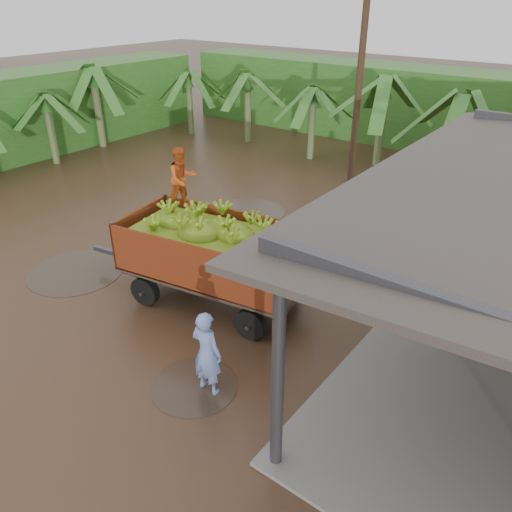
{
  "coord_description": "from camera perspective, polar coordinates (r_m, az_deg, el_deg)",
  "views": [
    {
      "loc": [
        8.44,
        -8.38,
        6.94
      ],
      "look_at": [
        2.18,
        -0.12,
        1.33
      ],
      "focal_mm": 35.0,
      "sensor_mm": 36.0,
      "label": 1
    }
  ],
  "objects": [
    {
      "name": "ground",
      "position": [
        13.77,
        -6.95,
        -2.06
      ],
      "size": [
        100.0,
        100.0,
        0.0
      ],
      "primitive_type": "plane",
      "color": "black",
      "rests_on": "ground"
    },
    {
      "name": "hedge_north",
      "position": [
        27.01,
        14.34,
        16.63
      ],
      "size": [
        22.0,
        3.0,
        3.6
      ],
      "primitive_type": "cube",
      "color": "#2D661E",
      "rests_on": "ground"
    },
    {
      "name": "hedge_west",
      "position": [
        26.14,
        -24.29,
        14.7
      ],
      "size": [
        3.0,
        18.0,
        3.6
      ],
      "primitive_type": "cube",
      "color": "#2D661E",
      "rests_on": "ground"
    },
    {
      "name": "banana_trailer",
      "position": [
        11.94,
        -4.84,
        0.41
      ],
      "size": [
        6.27,
        2.85,
        3.6
      ],
      "rotation": [
        0.0,
        0.0,
        0.17
      ],
      "color": "#9A3616",
      "rests_on": "ground"
    },
    {
      "name": "man_blue",
      "position": [
        9.55,
        -5.65,
        -10.94
      ],
      "size": [
        0.67,
        0.45,
        1.8
      ],
      "primitive_type": "imported",
      "rotation": [
        0.0,
        0.0,
        3.17
      ],
      "color": "#7189CF",
      "rests_on": "ground"
    },
    {
      "name": "utility_pole",
      "position": [
        18.88,
        11.73,
        18.97
      ],
      "size": [
        1.2,
        0.24,
        7.92
      ],
      "color": "#47301E",
      "rests_on": "ground"
    },
    {
      "name": "banana_plants",
      "position": [
        20.59,
        -2.2,
        13.99
      ],
      "size": [
        24.1,
        20.91,
        4.13
      ],
      "color": "#2D661E",
      "rests_on": "ground"
    }
  ]
}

